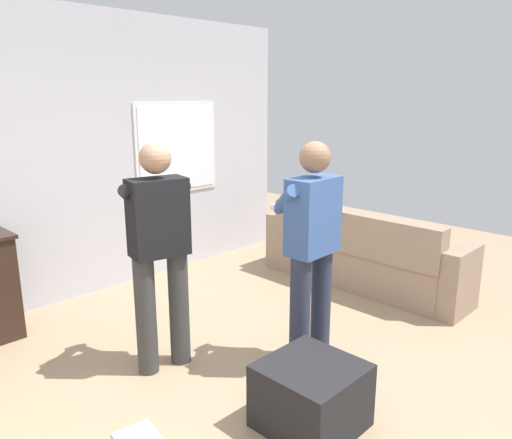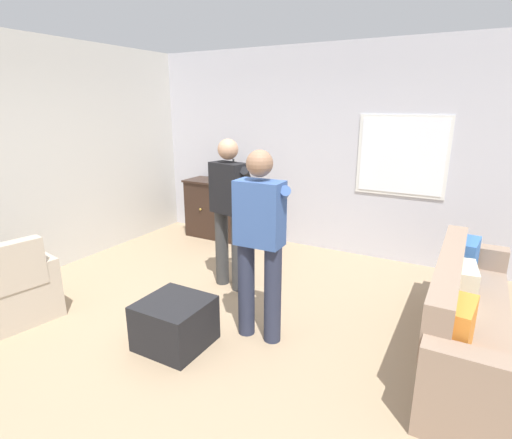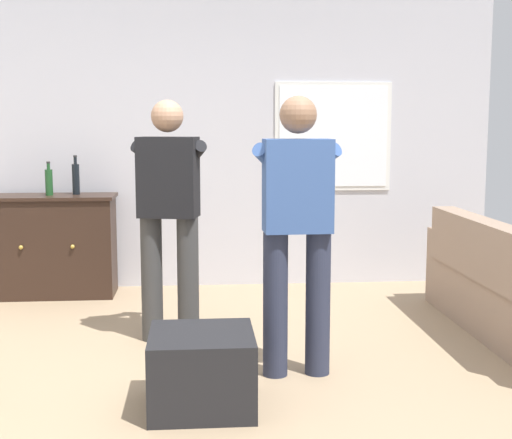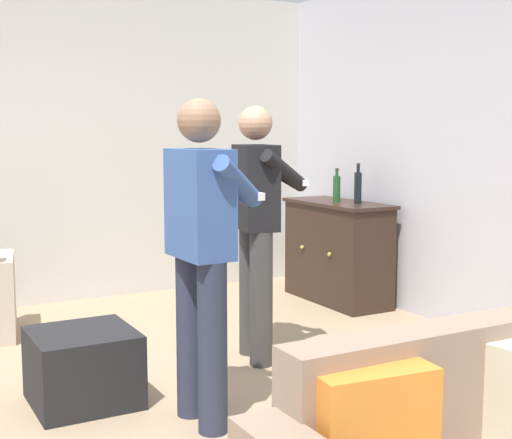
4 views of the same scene
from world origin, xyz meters
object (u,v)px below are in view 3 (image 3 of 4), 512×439
(bottle_wine_green, at_px, (49,181))
(ottoman, at_px, (202,370))
(sideboard_cabinet, at_px, (52,245))
(person_standing_right, at_px, (297,222))
(bottle_liquor_amber, at_px, (76,178))
(couch, at_px, (509,292))
(person_standing_left, at_px, (169,208))

(bottle_wine_green, height_order, ottoman, bottle_wine_green)
(sideboard_cabinet, bearing_deg, ottoman, -63.85)
(person_standing_right, bearing_deg, sideboard_cabinet, 130.85)
(person_standing_right, bearing_deg, ottoman, -140.37)
(bottle_wine_green, distance_m, ottoman, 3.05)
(bottle_wine_green, relative_size, bottle_liquor_amber, 0.85)
(bottle_wine_green, bearing_deg, sideboard_cabinet, 64.42)
(sideboard_cabinet, relative_size, ottoman, 2.00)
(couch, distance_m, person_standing_left, 2.47)
(ottoman, xyz_separation_m, person_standing_right, (0.58, 0.48, 0.73))
(couch, bearing_deg, sideboard_cabinet, 155.67)
(couch, distance_m, sideboard_cabinet, 3.82)
(ottoman, distance_m, person_standing_right, 1.05)
(bottle_wine_green, xyz_separation_m, bottle_liquor_amber, (0.22, 0.07, 0.02))
(sideboard_cabinet, bearing_deg, person_standing_right, -49.15)
(sideboard_cabinet, bearing_deg, bottle_liquor_amber, 13.94)
(couch, relative_size, ottoman, 4.07)
(person_standing_right, bearing_deg, person_standing_left, 136.27)
(sideboard_cabinet, relative_size, bottle_liquor_amber, 3.23)
(bottle_liquor_amber, bearing_deg, couch, -26.48)
(bottle_liquor_amber, distance_m, ottoman, 3.03)
(bottle_liquor_amber, relative_size, person_standing_right, 0.21)
(bottle_liquor_amber, bearing_deg, person_standing_left, -59.24)
(person_standing_left, bearing_deg, sideboard_cabinet, 127.55)
(sideboard_cabinet, xyz_separation_m, person_standing_left, (1.09, -1.42, 0.49))
(couch, height_order, person_standing_left, person_standing_left)
(sideboard_cabinet, height_order, bottle_liquor_amber, bottle_liquor_amber)
(sideboard_cabinet, xyz_separation_m, bottle_wine_green, (-0.01, -0.01, 0.57))
(couch, xyz_separation_m, sideboard_cabinet, (-3.48, 1.57, 0.11))
(sideboard_cabinet, bearing_deg, bottle_wine_green, -115.58)
(sideboard_cabinet, bearing_deg, person_standing_left, -52.45)
(bottle_wine_green, distance_m, person_standing_right, 2.86)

